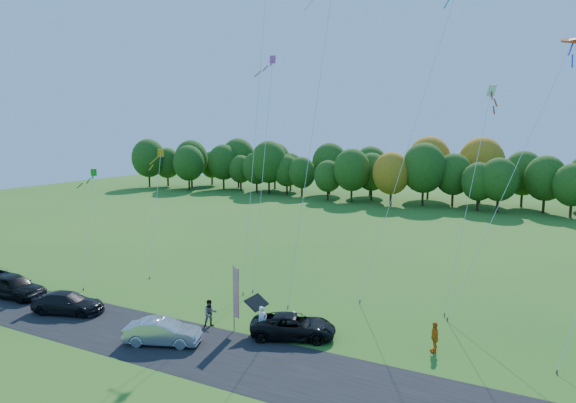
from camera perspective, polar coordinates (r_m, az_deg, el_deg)
The scene contains 19 objects.
ground at distance 32.72m, azimuth -5.06°, elevation -13.60°, with size 160.00×160.00×0.00m, color #246019.
asphalt_strip at distance 29.71m, azimuth -9.41°, elevation -16.01°, with size 90.00×6.00×0.01m, color black.
tree_line at distance 83.02m, azimuth 16.01°, elevation -0.47°, with size 116.00×12.00×10.00m, color #1E4711, non-canonical shape.
black_suv at distance 30.74m, azimuth 0.59°, elevation -13.66°, with size 2.29×4.96×1.38m, color black.
silver_sedan at distance 30.71m, azimuth -13.75°, elevation -13.89°, with size 1.50×4.30×1.42m, color #B7B6BB.
dark_truck_a at distance 37.41m, azimuth -23.24°, elevation -10.29°, with size 1.92×4.73×1.37m, color black.
dark_truck_b at distance 42.27m, azimuth -28.16°, elevation -8.29°, with size 1.96×4.87×1.66m, color black.
person_tailgate_a at distance 30.89m, azimuth -2.87°, elevation -13.15°, with size 0.65×0.43×1.78m, color white.
person_tailgate_b at distance 32.56m, azimuth -8.65°, elevation -12.18°, with size 0.82×0.64×1.69m, color gray.
person_east at distance 29.93m, azimuth 15.97°, elevation -14.28°, with size 1.00×0.42×1.70m, color orange.
feather_flag at distance 31.02m, azimuth -5.85°, elevation -9.95°, with size 0.51×0.24×4.08m.
kite_delta_blue at distance 40.87m, azimuth -3.45°, elevation 10.67°, with size 4.50×10.08×28.22m.
kite_parafoil_orange at distance 39.86m, azimuth 13.89°, elevation 8.22°, with size 5.66×12.25×24.91m.
kite_delta_red at distance 38.81m, azimuth 3.89°, elevation 17.69°, with size 2.69×8.76×25.32m.
kite_parafoil_rainbow at distance 36.67m, azimuth 23.69°, elevation 2.75°, with size 7.44×8.94×18.48m.
kite_diamond_yellow at distance 45.58m, azimuth -14.51°, elevation -1.02°, with size 4.29×6.55×10.53m.
kite_diamond_green at distance 43.73m, azimuth -21.26°, elevation -2.65°, with size 4.01×5.16×9.01m.
kite_diamond_white at distance 36.78m, azimuth 19.51°, elevation 0.59°, with size 2.10×6.95×15.52m.
kite_diamond_pink at distance 39.88m, azimuth -2.77°, elevation 3.64°, with size 2.12×6.46×18.21m.
Camera 1 is at (16.61, -25.43, 12.17)m, focal length 32.00 mm.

